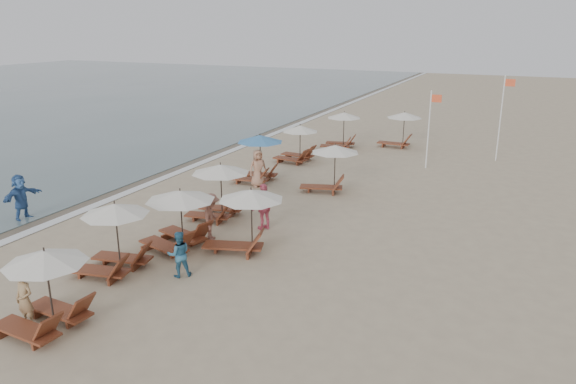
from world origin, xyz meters
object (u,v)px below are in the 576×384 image
at_px(lounger_station_5, 296,144).
at_px(beachgoer_mid_a, 179,254).
at_px(flag_pole_near, 430,126).
at_px(lounger_station_1, 112,240).
at_px(waterline_walker, 21,197).
at_px(inland_station_2, 400,126).
at_px(beachgoer_mid_b, 211,217).
at_px(inland_station_0, 243,216).
at_px(beachgoer_far_b, 258,168).
at_px(inland_station_1, 329,164).
at_px(lounger_station_3, 217,189).
at_px(lounger_station_6, 340,130).
at_px(lounger_station_0, 43,293).
at_px(lounger_station_2, 176,218).
at_px(beachgoer_near, 25,299).
at_px(lounger_station_4, 256,158).
at_px(beachgoer_far_a, 264,207).

height_order(lounger_station_5, beachgoer_mid_a, lounger_station_5).
bearing_deg(beachgoer_mid_a, flag_pole_near, -147.06).
relative_size(lounger_station_1, waterline_walker, 1.34).
relative_size(inland_station_2, beachgoer_mid_b, 1.55).
bearing_deg(inland_station_0, beachgoer_far_b, 113.86).
relative_size(inland_station_0, inland_station_1, 1.02).
xyz_separation_m(lounger_station_3, lounger_station_6, (0.21, 14.30, -0.07)).
height_order(lounger_station_0, lounger_station_6, lounger_station_6).
relative_size(beachgoer_mid_a, beachgoer_mid_b, 0.84).
bearing_deg(lounger_station_2, beachgoer_near, -95.04).
bearing_deg(lounger_station_1, lounger_station_6, 88.47).
distance_m(inland_station_1, beachgoer_near, 14.69).
bearing_deg(lounger_station_4, beachgoer_mid_a, -75.18).
bearing_deg(lounger_station_6, lounger_station_0, -89.40).
xyz_separation_m(beachgoer_near, beachgoer_far_a, (2.49, 8.77, 0.16)).
height_order(inland_station_1, beachgoer_mid_b, inland_station_1).
relative_size(lounger_station_4, waterline_walker, 1.37).
relative_size(lounger_station_6, inland_station_2, 0.91).
xyz_separation_m(lounger_station_5, beachgoer_near, (0.74, -19.13, -0.25)).
xyz_separation_m(lounger_station_0, lounger_station_3, (-0.46, 9.08, 0.16)).
relative_size(inland_station_0, beachgoer_far_b, 1.53).
bearing_deg(flag_pole_near, inland_station_1, -117.53).
distance_m(lounger_station_5, beachgoer_near, 19.15).
relative_size(lounger_station_2, inland_station_0, 0.98).
bearing_deg(lounger_station_0, waterline_walker, 142.89).
distance_m(lounger_station_1, lounger_station_3, 5.72).
xyz_separation_m(inland_station_1, beachgoer_far_a, (-0.53, -5.60, -0.46)).
bearing_deg(lounger_station_0, beachgoer_far_a, 78.16).
height_order(lounger_station_6, flag_pole_near, flag_pole_near).
bearing_deg(beachgoer_mid_b, beachgoer_near, 148.54).
bearing_deg(waterline_walker, lounger_station_4, -32.18).
xyz_separation_m(inland_station_0, waterline_walker, (-9.68, -0.79, -0.40)).
relative_size(inland_station_0, waterline_walker, 1.50).
height_order(beachgoer_near, flag_pole_near, flag_pole_near).
relative_size(beachgoer_far_b, flag_pole_near, 0.43).
xyz_separation_m(lounger_station_3, inland_station_0, (2.61, -2.60, 0.11)).
relative_size(lounger_station_5, beachgoer_far_b, 1.36).
distance_m(lounger_station_3, beachgoer_mid_b, 2.35).
height_order(lounger_station_4, beachgoer_far_b, lounger_station_4).
height_order(lounger_station_4, lounger_station_5, lounger_station_4).
relative_size(lounger_station_2, lounger_station_5, 1.10).
height_order(lounger_station_4, flag_pole_near, flag_pole_near).
xyz_separation_m(lounger_station_4, beachgoer_mid_b, (2.06, -7.46, -0.35)).
relative_size(lounger_station_2, beachgoer_far_a, 1.50).
height_order(beachgoer_near, beachgoer_far_a, beachgoer_far_a).
bearing_deg(flag_pole_near, beachgoer_far_b, -134.11).
bearing_deg(lounger_station_4, lounger_station_3, -78.99).
bearing_deg(beachgoer_mid_b, inland_station_2, -29.39).
xyz_separation_m(lounger_station_6, flag_pole_near, (5.93, -2.68, 1.18)).
bearing_deg(lounger_station_1, waterline_walker, 161.04).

